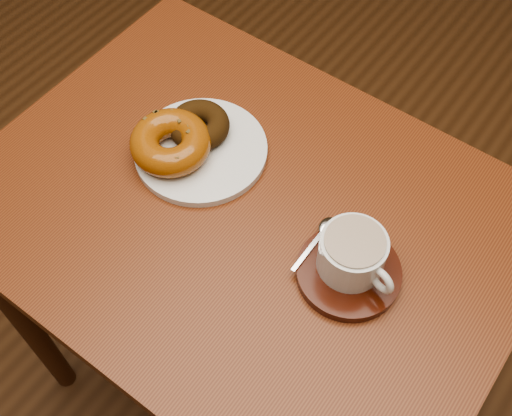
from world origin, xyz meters
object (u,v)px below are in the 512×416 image
Objects in this scene: cafe_table at (246,250)px; donut_plate at (201,150)px; saucer at (348,272)px; coffee_cup at (353,254)px.

donut_plate is at bearing 159.92° from cafe_table.
cafe_table is 3.95× the size of donut_plate.
saucer is at bearing -1.25° from cafe_table.
saucer is 1.22× the size of coffee_cup.
coffee_cup is (0.18, 0.00, 0.17)m from cafe_table.
cafe_table is at bearing -19.72° from donut_plate.
donut_plate is 0.31m from coffee_cup.
saucer is (0.30, -0.05, 0.00)m from donut_plate.
cafe_table is 0.23m from saucer.
donut_plate reaches higher than cafe_table.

